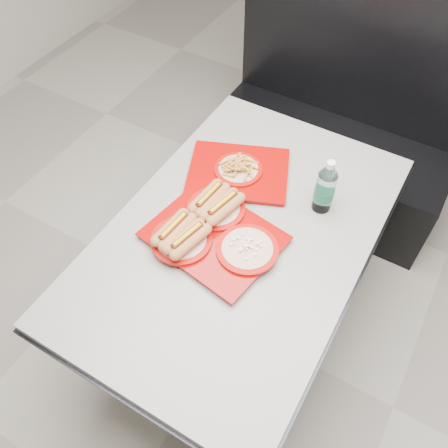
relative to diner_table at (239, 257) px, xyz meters
The scene contains 6 objects.
ground 0.58m from the diner_table, ahead, with size 6.00×6.00×0.00m, color #9D988C.
diner_table is the anchor object (origin of this frame).
booth_bench 1.11m from the diner_table, 90.00° to the left, with size 1.30×0.57×1.35m.
tray_near 0.23m from the diner_table, 139.97° to the right, with size 0.51×0.43×0.10m.
tray_far 0.35m from the diner_table, 120.61° to the left, with size 0.49×0.45×0.08m.
water_bottle 0.43m from the diner_table, 51.74° to the left, with size 0.08×0.08×0.24m.
Camera 1 is at (0.49, -0.95, 2.15)m, focal length 38.00 mm.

